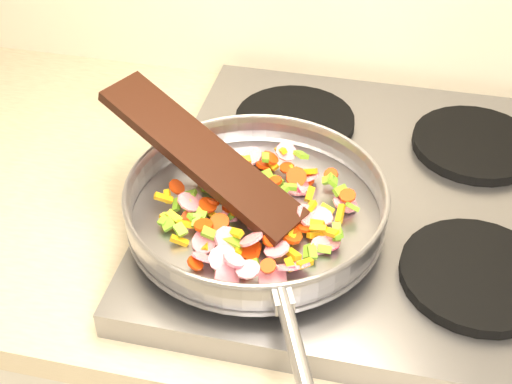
# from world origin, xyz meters

# --- Properties ---
(cooktop) EXTENTS (0.60, 0.60, 0.04)m
(cooktop) POSITION_xyz_m (-0.70, 1.67, 0.92)
(cooktop) COLOR #939399
(cooktop) RESTS_ON counter_top
(grate_fl) EXTENTS (0.19, 0.19, 0.02)m
(grate_fl) POSITION_xyz_m (-0.84, 1.52, 0.95)
(grate_fl) COLOR black
(grate_fl) RESTS_ON cooktop
(grate_fr) EXTENTS (0.19, 0.19, 0.02)m
(grate_fr) POSITION_xyz_m (-0.56, 1.52, 0.95)
(grate_fr) COLOR black
(grate_fr) RESTS_ON cooktop
(grate_bl) EXTENTS (0.19, 0.19, 0.02)m
(grate_bl) POSITION_xyz_m (-0.84, 1.81, 0.95)
(grate_bl) COLOR black
(grate_bl) RESTS_ON cooktop
(grate_br) EXTENTS (0.19, 0.19, 0.02)m
(grate_br) POSITION_xyz_m (-0.56, 1.81, 0.95)
(grate_br) COLOR black
(grate_br) RESTS_ON cooktop
(saute_pan) EXTENTS (0.38, 0.53, 0.05)m
(saute_pan) POSITION_xyz_m (-0.85, 1.56, 0.98)
(saute_pan) COLOR #9E9EA5
(saute_pan) RESTS_ON grate_fl
(vegetable_heap) EXTENTS (0.27, 0.28, 0.05)m
(vegetable_heap) POSITION_xyz_m (-0.85, 1.56, 0.97)
(vegetable_heap) COLOR red
(vegetable_heap) RESTS_ON saute_pan
(wooden_spatula) EXTENTS (0.30, 0.20, 0.11)m
(wooden_spatula) POSITION_xyz_m (-0.93, 1.58, 1.03)
(wooden_spatula) COLOR black
(wooden_spatula) RESTS_ON saute_pan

